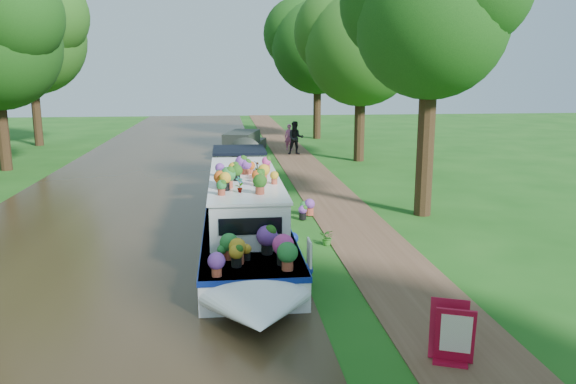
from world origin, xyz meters
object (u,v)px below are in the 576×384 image
at_px(plant_boat, 245,212).
at_px(second_boat, 242,145).
at_px(pedestrian_pink, 289,137).
at_px(pedestrian_dark, 296,138).
at_px(sandwich_board, 452,336).

relative_size(plant_boat, second_boat, 1.88).
bearing_deg(pedestrian_pink, plant_boat, -84.89).
bearing_deg(pedestrian_dark, plant_boat, -98.86).
distance_m(sandwich_board, pedestrian_pink, 26.32).
bearing_deg(plant_boat, second_boat, 88.37).
relative_size(sandwich_board, pedestrian_dark, 0.52).
xyz_separation_m(second_boat, pedestrian_pink, (2.98, 1.39, 0.29)).
xyz_separation_m(second_boat, pedestrian_dark, (3.12, -0.56, 0.46)).
height_order(second_boat, pedestrian_pink, pedestrian_pink).
bearing_deg(second_boat, sandwich_board, -69.93).
distance_m(plant_boat, sandwich_board, 7.95).
bearing_deg(plant_boat, sandwich_board, -67.13).
relative_size(plant_boat, pedestrian_dark, 7.01).
xyz_separation_m(plant_boat, pedestrian_pink, (3.48, 19.00, -0.02)).
relative_size(second_boat, sandwich_board, 7.19).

